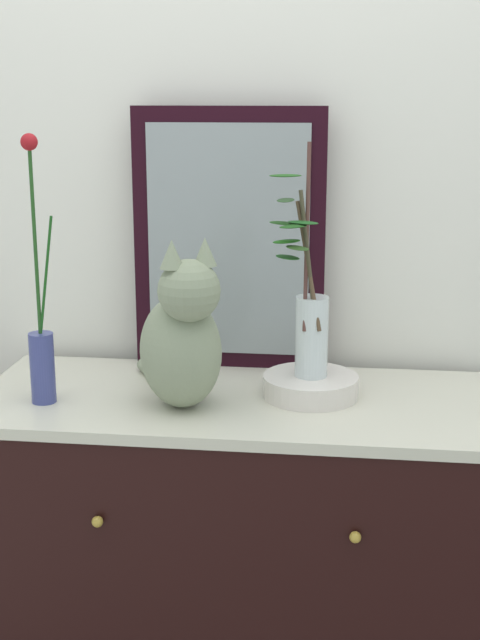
{
  "coord_description": "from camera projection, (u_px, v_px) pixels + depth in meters",
  "views": [
    {
      "loc": [
        0.23,
        -1.86,
        1.54
      ],
      "look_at": [
        0.0,
        0.0,
        1.06
      ],
      "focal_mm": 49.17,
      "sensor_mm": 36.0,
      "label": 1
    }
  ],
  "objects": [
    {
      "name": "vase_slim_green",
      "position": [
        41.0,
        343.0,
        1.92
      ],
      "size": [
        0.07,
        0.05,
        0.59
      ],
      "color": "#3A4183",
      "rests_on": "sideboard"
    },
    {
      "name": "vase_glass_clear",
      "position": [
        309.0,
        320.0,
        1.94
      ],
      "size": [
        0.14,
        0.13,
        0.52
      ],
      "color": "silver",
      "rests_on": "bowl_porcelain"
    },
    {
      "name": "mirror_leaning",
      "position": [
        229.0,
        240.0,
        2.13
      ],
      "size": [
        0.47,
        0.03,
        0.64
      ],
      "color": "black",
      "rests_on": "sideboard"
    },
    {
      "name": "wall_back",
      "position": [
        256.0,
        193.0,
        2.19
      ],
      "size": [
        4.4,
        0.08,
        2.6
      ],
      "primitive_type": "cube",
      "color": "white",
      "rests_on": "ground_plane"
    },
    {
      "name": "bowl_porcelain",
      "position": [
        311.0,
        386.0,
        1.98
      ],
      "size": [
        0.22,
        0.22,
        0.05
      ],
      "primitive_type": "cylinder",
      "color": "silver",
      "rests_on": "sideboard"
    },
    {
      "name": "sideboard",
      "position": [
        240.0,
        570.0,
        2.09
      ],
      "size": [
        1.2,
        0.53,
        0.88
      ],
      "color": "black",
      "rests_on": "ground_plane"
    },
    {
      "name": "cat_sitting",
      "position": [
        182.0,
        338.0,
        1.88
      ],
      "size": [
        0.28,
        0.38,
        0.38
      ],
      "color": "gray",
      "rests_on": "sideboard"
    }
  ]
}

